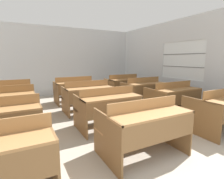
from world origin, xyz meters
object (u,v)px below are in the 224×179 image
Objects in this scene: bench_third_left at (5,104)px; bench_second_center at (108,106)px; bench_back_right at (123,85)px; bench_third_right at (143,90)px; bench_back_center at (75,89)px; bench_front_right at (221,109)px; bench_back_left at (7,94)px; bench_front_center at (144,126)px; bench_third_center at (88,95)px; bench_second_right at (173,97)px.

bench_second_center is at bearing -33.42° from bench_third_left.
bench_third_left is 4.06m from bench_back_right.
bench_third_right is 1.00× the size of bench_back_right.
bench_back_right is (3.87, 1.23, 0.00)m from bench_third_left.
bench_third_left is 1.00× the size of bench_back_center.
bench_front_right is 5.38m from bench_back_left.
bench_front_center is 1.00× the size of bench_second_center.
bench_third_left is 1.95m from bench_third_center.
bench_third_center and bench_back_right have the same top height.
bench_third_left and bench_third_right have the same top height.
bench_back_right is (1.94, 2.50, 0.00)m from bench_second_center.
bench_front_center and bench_second_right have the same top height.
bench_front_right is 2.49m from bench_third_right.
bench_front_center is 3.15m from bench_third_right.
bench_second_center and bench_back_left have the same top height.
bench_back_left is (-3.87, 1.24, 0.00)m from bench_third_right.
bench_front_center is 4.19m from bench_back_left.
bench_third_center is 2.31m from bench_back_left.
bench_third_right is at bearing -0.37° from bench_third_left.
bench_third_center is (-1.92, 2.50, 0.00)m from bench_front_right.
bench_third_right is at bearing 51.95° from bench_front_center.
bench_front_right and bench_third_left have the same top height.
bench_second_center is at bearing -127.74° from bench_back_right.
bench_second_center is (-1.94, 1.24, 0.00)m from bench_front_right.
bench_front_right and bench_third_center have the same top height.
bench_second_right is 2.29m from bench_third_center.
bench_front_right is 1.00× the size of bench_back_left.
bench_third_left is at bearing 161.75° from bench_second_right.
bench_second_right is 1.00× the size of bench_back_left.
bench_back_right is at bearing 0.15° from bench_back_left.
bench_front_right is at bearing -90.05° from bench_back_right.
bench_second_center is 1.00× the size of bench_third_center.
bench_second_right and bench_back_right have the same top height.
bench_front_right and bench_third_right have the same top height.
bench_second_center is at bearing 147.44° from bench_front_right.
bench_back_left is at bearing -179.31° from bench_back_center.
bench_back_center is at bearing 127.30° from bench_second_right.
bench_second_center is 1.93m from bench_second_right.
bench_front_center is 1.00× the size of bench_back_center.
bench_front_right is 3.74m from bench_back_right.
bench_third_left and bench_back_center have the same top height.
bench_third_center is (0.01, 1.27, 0.00)m from bench_second_center.
bench_third_center is 1.00× the size of bench_back_center.
bench_second_right is at bearing 32.43° from bench_front_center.
bench_second_right is at bearing -52.70° from bench_back_center.
bench_third_center is at bearing 89.34° from bench_second_center.
bench_third_left and bench_back_right have the same top height.
bench_second_center is 2.32m from bench_third_left.
bench_second_center is 1.00× the size of bench_back_right.
bench_front_center is 3.75m from bench_back_center.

